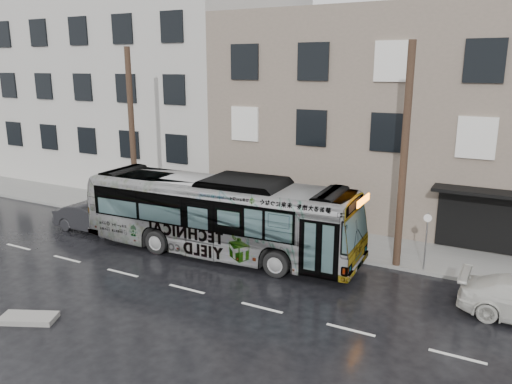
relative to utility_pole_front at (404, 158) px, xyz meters
The scene contains 10 objects.
ground 8.65m from the utility_pole_front, 153.08° to the right, with size 120.00×120.00×0.00m, color black.
sidewalk 8.11m from the utility_pole_front, 166.17° to the left, with size 90.00×3.60×0.15m, color gray.
building_taupe 9.56m from the utility_pole_front, 99.07° to the left, with size 20.00×12.00×11.00m, color gray.
building_grey 27.02m from the utility_pole_front, 156.02° to the left, with size 26.00×15.00×16.00m, color #B4B1AA.
utility_pole_front is the anchor object (origin of this frame).
utility_pole_rear 14.00m from the utility_pole_front, behind, with size 0.30×0.30×9.00m, color #3F2C1F.
sign_post 3.48m from the utility_pole_front, ahead, with size 0.06×0.06×2.40m, color slate.
bus 8.21m from the utility_pole_front, 164.90° to the right, with size 2.98×12.75×3.55m, color #B2B2B2.
dark_sedan 15.43m from the utility_pole_front, behind, with size 1.49×4.28×1.41m, color black.
slush_pile 14.82m from the utility_pole_front, 133.36° to the right, with size 1.80×0.80×0.18m, color gray.
Camera 1 is at (10.52, -16.57, 8.16)m, focal length 35.00 mm.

